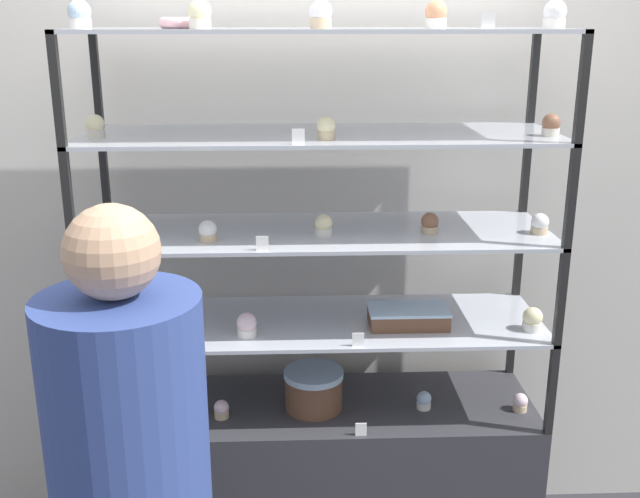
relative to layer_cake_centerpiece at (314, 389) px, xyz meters
The scene contains 34 objects.
back_wall 0.71m from the layer_cake_centerpiece, 86.78° to the left, with size 8.00×0.05×2.60m.
display_base 0.39m from the layer_cake_centerpiece, 47.78° to the left, with size 1.46×0.46×0.64m.
display_riser_lower 0.22m from the layer_cake_centerpiece, 47.78° to the left, with size 1.46×0.46×0.31m.
display_riser_middle 0.53m from the layer_cake_centerpiece, 47.78° to the left, with size 1.46×0.46×0.31m.
display_riser_upper 0.84m from the layer_cake_centerpiece, 47.78° to the left, with size 1.46×0.46×0.31m.
display_riser_top 1.15m from the layer_cake_centerpiece, 47.78° to the left, with size 1.46×0.46×0.31m.
layer_cake_centerpiece is the anchor object (origin of this frame).
sheet_cake_frosted 0.41m from the layer_cake_centerpiece, ahead, with size 0.26×0.14×0.06m.
cupcake_0 0.66m from the layer_cake_centerpiece, behind, with size 0.05×0.05×0.06m.
cupcake_1 0.31m from the layer_cake_centerpiece, behind, with size 0.05×0.05×0.06m.
cupcake_2 0.38m from the layer_cake_centerpiece, ahead, with size 0.05×0.05×0.06m.
cupcake_3 0.70m from the layer_cake_centerpiece, ahead, with size 0.05×0.05×0.06m.
price_tag_0 0.24m from the layer_cake_centerpiece, 51.92° to the right, with size 0.04×0.00×0.04m.
cupcake_4 0.72m from the layer_cake_centerpiece, behind, with size 0.06×0.06×0.08m.
cupcake_5 0.36m from the layer_cake_centerpiece, 156.31° to the right, with size 0.06×0.06×0.08m.
cupcake_6 0.76m from the layer_cake_centerpiece, ahead, with size 0.06×0.06×0.08m.
price_tag_1 0.35m from the layer_cake_centerpiece, 54.72° to the right, with size 0.04×0.00×0.04m.
cupcake_7 0.87m from the layer_cake_centerpiece, behind, with size 0.06×0.06×0.07m.
cupcake_8 0.67m from the layer_cake_centerpiece, 165.97° to the right, with size 0.06×0.06×0.07m.
cupcake_9 0.58m from the layer_cake_centerpiece, 40.31° to the right, with size 0.06×0.06×0.07m.
cupcake_10 0.69m from the layer_cake_centerpiece, ahead, with size 0.06×0.06×0.07m.
cupcake_11 0.92m from the layer_cake_centerpiece, ahead, with size 0.06×0.06×0.07m.
price_tag_2 0.62m from the layer_cake_centerpiece, 130.02° to the right, with size 0.04×0.00×0.04m.
cupcake_12 1.10m from the layer_cake_centerpiece, behind, with size 0.05×0.05×0.07m.
cupcake_13 0.90m from the layer_cake_centerpiece, 70.31° to the right, with size 0.05×0.05×0.07m.
cupcake_14 1.14m from the layer_cake_centerpiece, ahead, with size 0.05×0.05×0.07m.
price_tag_3 0.90m from the layer_cake_centerpiece, 104.24° to the right, with size 0.04×0.00×0.04m.
cupcake_15 1.37m from the layer_cake_centerpiece, behind, with size 0.06×0.06×0.08m.
cupcake_16 1.25m from the layer_cake_centerpiece, 164.14° to the right, with size 0.06×0.06×0.08m.
cupcake_17 1.21m from the layer_cake_centerpiece, 66.53° to the right, with size 0.06×0.06×0.08m.
cupcake_18 1.26m from the layer_cake_centerpiece, ahead, with size 0.06×0.06×0.08m.
cupcake_19 1.39m from the layer_cake_centerpiece, ahead, with size 0.06×0.06×0.08m.
price_tag_4 1.29m from the layer_cake_centerpiece, 21.42° to the right, with size 0.04×0.00×0.04m.
donut_glazed 1.25m from the layer_cake_centerpiece, behind, with size 0.13×0.13×0.03m.
Camera 1 is at (-0.09, -2.29, 1.91)m, focal length 42.00 mm.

